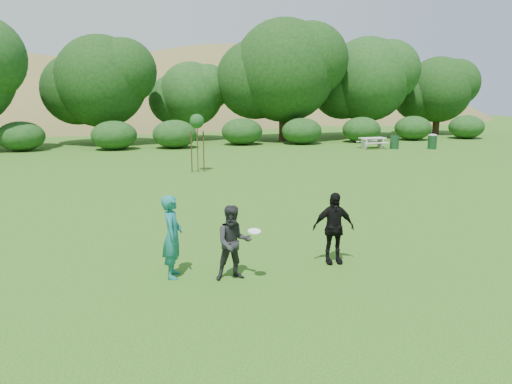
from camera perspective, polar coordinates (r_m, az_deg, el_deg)
ground at (r=11.66m, az=4.36°, el=-8.10°), size 120.00×120.00×0.00m
player_teal at (r=10.68m, az=-9.55°, el=-5.03°), size 0.57×0.73×1.78m
player_grey at (r=10.45m, az=-2.58°, el=-5.81°), size 0.80×0.64×1.59m
player_black at (r=11.54m, az=8.83°, el=-4.08°), size 1.01×0.52×1.66m
trash_can_near at (r=36.17m, az=15.55°, el=5.49°), size 0.60×0.60×0.90m
frisbee at (r=10.16m, az=-0.19°, el=-4.52°), size 0.27×0.27×0.07m
sapling at (r=24.55m, az=-6.77°, el=7.86°), size 0.70×0.70×2.85m
picnic_table at (r=36.04m, az=13.17°, el=5.69°), size 1.80×1.48×0.76m
trash_can_lidded at (r=36.87m, az=19.51°, el=5.50°), size 0.60×0.60×1.05m
hillside at (r=80.33m, az=-14.19°, el=-0.40°), size 150.00×72.00×52.00m
tree_row at (r=39.59m, az=-6.59°, el=12.70°), size 53.92×10.38×9.62m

